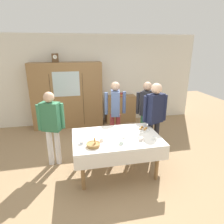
{
  "coord_description": "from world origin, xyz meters",
  "views": [
    {
      "loc": [
        -0.76,
        -3.45,
        2.37
      ],
      "look_at": [
        0.0,
        0.2,
        1.1
      ],
      "focal_mm": 31.47,
      "sensor_mm": 36.0,
      "label": 1
    }
  ],
  "objects": [
    {
      "name": "tea_cup_back_edge",
      "position": [
        0.02,
        -0.5,
        0.78
      ],
      "size": [
        0.13,
        0.13,
        0.06
      ],
      "color": "silver",
      "rests_on": "dining_table"
    },
    {
      "name": "person_near_right_end",
      "position": [
        0.98,
        0.84,
        0.95
      ],
      "size": [
        0.52,
        0.4,
        1.57
      ],
      "color": "#33704C",
      "rests_on": "ground"
    },
    {
      "name": "tea_cup_far_left",
      "position": [
        0.39,
        -0.45,
        0.78
      ],
      "size": [
        0.13,
        0.13,
        0.06
      ],
      "color": "white",
      "rests_on": "dining_table"
    },
    {
      "name": "pastry_plate",
      "position": [
        0.6,
        0.0,
        0.77
      ],
      "size": [
        0.28,
        0.28,
        0.05
      ],
      "color": "white",
      "rests_on": "dining_table"
    },
    {
      "name": "person_by_cabinet",
      "position": [
        0.91,
        0.18,
        1.01
      ],
      "size": [
        0.52,
        0.32,
        1.66
      ],
      "color": "#232328",
      "rests_on": "ground"
    },
    {
      "name": "back_wall",
      "position": [
        0.0,
        2.65,
        1.35
      ],
      "size": [
        6.4,
        0.1,
        2.7
      ],
      "primitive_type": "cube",
      "color": "silver",
      "rests_on": "ground"
    },
    {
      "name": "book_stack",
      "position": [
        0.74,
        2.41,
        0.9
      ],
      "size": [
        0.15,
        0.23,
        0.09
      ],
      "color": "#99332D",
      "rests_on": "bookshelf_low"
    },
    {
      "name": "spoon_mid_left",
      "position": [
        -0.5,
        0.18,
        0.76
      ],
      "size": [
        0.12,
        0.02,
        0.01
      ],
      "color": "silver",
      "rests_on": "dining_table"
    },
    {
      "name": "tea_cup_far_right",
      "position": [
        0.11,
        -0.31,
        0.78
      ],
      "size": [
        0.13,
        0.13,
        0.06
      ],
      "color": "white",
      "rests_on": "dining_table"
    },
    {
      "name": "dining_table",
      "position": [
        0.0,
        -0.24,
        0.66
      ],
      "size": [
        1.62,
        1.09,
        0.75
      ],
      "color": "olive",
      "rests_on": "ground"
    },
    {
      "name": "spoon_center",
      "position": [
        -0.46,
        0.02,
        0.76
      ],
      "size": [
        0.12,
        0.02,
        0.01
      ],
      "color": "silver",
      "rests_on": "dining_table"
    },
    {
      "name": "wall_cabinet",
      "position": [
        -0.9,
        2.35,
        0.96
      ],
      "size": [
        2.03,
        0.46,
        1.93
      ],
      "color": "olive",
      "rests_on": "ground"
    },
    {
      "name": "mantel_clock",
      "position": [
        -1.15,
        2.35,
        2.05
      ],
      "size": [
        0.18,
        0.11,
        0.24
      ],
      "color": "brown",
      "rests_on": "wall_cabinet"
    },
    {
      "name": "bookshelf_low",
      "position": [
        0.74,
        2.41,
        0.43
      ],
      "size": [
        0.94,
        0.35,
        0.86
      ],
      "color": "olive",
      "rests_on": "ground"
    },
    {
      "name": "person_behind_table_left",
      "position": [
        0.23,
        0.92,
        0.96
      ],
      "size": [
        0.52,
        0.39,
        1.58
      ],
      "color": "#933338",
      "rests_on": "ground"
    },
    {
      "name": "bread_basket",
      "position": [
        -0.47,
        -0.5,
        0.79
      ],
      "size": [
        0.24,
        0.24,
        0.16
      ],
      "color": "#9E7542",
      "rests_on": "dining_table"
    },
    {
      "name": "person_behind_table_right",
      "position": [
        -1.2,
        0.31,
        0.94
      ],
      "size": [
        0.52,
        0.33,
        1.55
      ],
      "color": "silver",
      "rests_on": "ground"
    },
    {
      "name": "tea_cup_mid_right",
      "position": [
        -0.3,
        -0.33,
        0.78
      ],
      "size": [
        0.13,
        0.13,
        0.06
      ],
      "color": "white",
      "rests_on": "dining_table"
    },
    {
      "name": "ground_plane",
      "position": [
        0.0,
        0.0,
        0.0
      ],
      "size": [
        12.0,
        12.0,
        0.0
      ],
      "primitive_type": "plane",
      "color": "#997A56",
      "rests_on": "ground"
    },
    {
      "name": "tea_cup_center",
      "position": [
        -0.65,
        -0.36,
        0.78
      ],
      "size": [
        0.13,
        0.13,
        0.06
      ],
      "color": "white",
      "rests_on": "dining_table"
    },
    {
      "name": "tea_cup_near_right",
      "position": [
        0.64,
        -0.47,
        0.78
      ],
      "size": [
        0.13,
        0.13,
        0.06
      ],
      "color": "white",
      "rests_on": "dining_table"
    }
  ]
}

